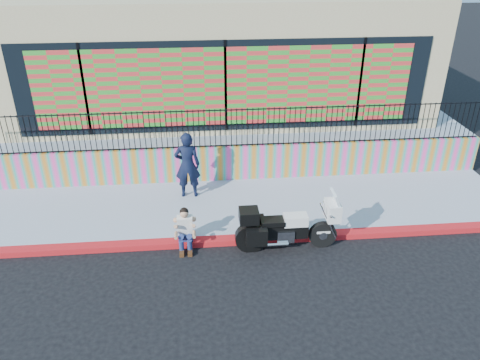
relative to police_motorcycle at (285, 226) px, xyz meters
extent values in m
plane|color=black|center=(-1.15, 0.35, -0.65)|extent=(90.00, 90.00, 0.00)
cube|color=#B50C29|center=(-1.15, 0.35, -0.58)|extent=(16.00, 0.30, 0.15)
cube|color=#8F99AC|center=(-1.15, 2.00, -0.58)|extent=(16.00, 3.00, 0.15)
cube|color=#FF43A0|center=(-1.15, 3.60, 0.05)|extent=(16.00, 0.20, 1.10)
cube|color=#8F99AC|center=(-1.15, 8.70, -0.03)|extent=(16.00, 10.00, 1.25)
cube|color=tan|center=(-1.15, 8.50, 2.60)|extent=(14.00, 8.00, 4.00)
cube|color=black|center=(-1.15, 4.48, 2.20)|extent=(12.60, 0.04, 2.80)
cube|color=red|center=(-1.15, 4.45, 2.20)|extent=(11.48, 0.02, 2.40)
cylinder|color=black|center=(0.95, 0.00, -0.30)|extent=(0.70, 0.15, 0.70)
cylinder|color=black|center=(-0.85, 0.00, -0.30)|extent=(0.70, 0.15, 0.70)
cube|color=black|center=(0.05, 0.00, -0.12)|extent=(1.00, 0.30, 0.36)
cube|color=silver|center=(0.00, 0.00, -0.23)|extent=(0.42, 0.36, 0.32)
cube|color=white|center=(0.24, 0.00, 0.17)|extent=(0.58, 0.34, 0.25)
cube|color=black|center=(-0.32, 0.00, 0.15)|extent=(0.58, 0.36, 0.13)
cube|color=white|center=(1.14, 0.00, 0.39)|extent=(0.32, 0.55, 0.44)
cube|color=silver|center=(1.18, 0.00, 0.72)|extent=(0.19, 0.49, 0.36)
cube|color=black|center=(-0.90, 0.00, 0.35)|extent=(0.47, 0.44, 0.32)
cube|color=black|center=(-0.74, -0.32, -0.07)|extent=(0.51, 0.19, 0.42)
cube|color=black|center=(-0.74, 0.32, -0.07)|extent=(0.51, 0.19, 0.42)
cube|color=white|center=(0.95, 0.00, -0.20)|extent=(0.34, 0.17, 0.06)
imported|color=black|center=(-2.38, 2.65, 0.49)|extent=(0.73, 0.49, 1.98)
cube|color=navy|center=(-2.45, 0.41, -0.41)|extent=(0.36, 0.28, 0.18)
cube|color=white|center=(-2.45, 0.37, -0.06)|extent=(0.38, 0.27, 0.54)
sphere|color=tan|center=(-2.45, 0.33, 0.30)|extent=(0.21, 0.21, 0.21)
cube|color=#472814|center=(-2.55, -0.03, -0.60)|extent=(0.11, 0.26, 0.10)
cube|color=#472814|center=(-2.35, -0.03, -0.60)|extent=(0.11, 0.26, 0.10)
camera|label=1|loc=(-1.98, -9.43, 6.30)|focal=35.00mm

